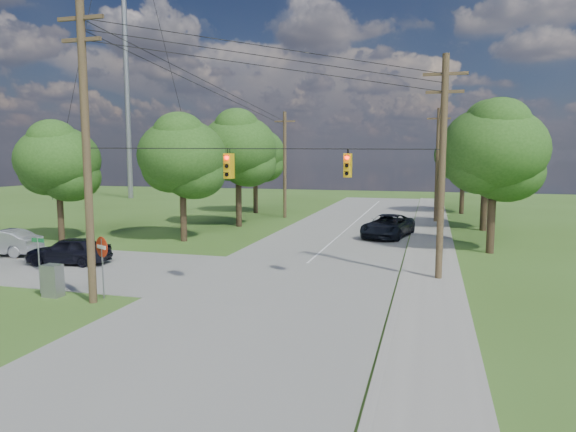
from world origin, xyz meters
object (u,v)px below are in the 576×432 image
(car_cross_silver, at_px, (0,242))
(control_cabinet, at_px, (53,281))
(car_main_north, at_px, (388,226))
(pole_sw, at_px, (86,147))
(pole_north_e, at_px, (437,165))
(car_cross_dark, at_px, (69,250))
(do_not_enter_sign, at_px, (102,254))
(pole_ne, at_px, (442,165))
(pole_north_w, at_px, (285,164))

(car_cross_silver, bearing_deg, control_cabinet, 46.60)
(car_cross_silver, distance_m, car_main_north, 25.25)
(pole_sw, height_order, pole_north_e, pole_sw)
(pole_north_e, xyz_separation_m, control_cabinet, (-15.67, -29.31, -4.44))
(car_cross_dark, xyz_separation_m, do_not_enter_sign, (5.91, -5.31, 1.10))
(pole_sw, bearing_deg, car_main_north, 63.29)
(car_main_north, height_order, do_not_enter_sign, do_not_enter_sign)
(pole_sw, bearing_deg, pole_north_e, 65.48)
(pole_ne, bearing_deg, do_not_enter_sign, -152.45)
(car_cross_dark, xyz_separation_m, car_cross_silver, (-5.63, 1.03, 0.01))
(car_cross_silver, height_order, control_cabinet, car_cross_silver)
(car_cross_dark, relative_size, car_main_north, 0.75)
(car_cross_silver, bearing_deg, pole_north_e, 124.38)
(pole_ne, bearing_deg, pole_north_w, 122.29)
(pole_sw, height_order, car_cross_dark, pole_sw)
(pole_sw, relative_size, car_cross_silver, 2.60)
(pole_north_w, distance_m, car_cross_dark, 24.69)
(pole_north_w, bearing_deg, pole_north_e, 0.00)
(pole_ne, relative_size, pole_north_e, 1.05)
(pole_north_w, xyz_separation_m, control_cabinet, (-1.77, -29.31, -4.44))
(pole_north_e, distance_m, car_main_north, 10.99)
(car_cross_dark, bearing_deg, pole_sw, 34.91)
(pole_sw, xyz_separation_m, car_cross_dark, (-5.83, 5.91, -5.45))
(pole_north_w, bearing_deg, pole_ne, -57.71)
(car_cross_dark, height_order, control_cabinet, car_cross_dark)
(pole_sw, distance_m, do_not_enter_sign, 4.38)
(pole_sw, xyz_separation_m, control_cabinet, (-2.17, 0.29, -5.54))
(pole_north_e, relative_size, car_cross_dark, 2.27)
(pole_sw, relative_size, control_cabinet, 8.75)
(pole_sw, distance_m, pole_ne, 15.51)
(car_main_north, height_order, control_cabinet, car_main_north)
(pole_sw, distance_m, car_cross_silver, 14.46)
(pole_north_e, distance_m, car_cross_dark, 30.89)
(pole_ne, xyz_separation_m, car_cross_silver, (-24.97, -0.66, -4.67))
(pole_north_e, xyz_separation_m, car_cross_dark, (-19.33, -23.69, -4.35))
(car_main_north, distance_m, do_not_enter_sign, 21.93)
(pole_north_w, bearing_deg, car_cross_dark, -102.92)
(car_cross_dark, distance_m, control_cabinet, 6.71)
(car_cross_dark, bearing_deg, control_cabinet, 23.42)
(pole_north_w, height_order, do_not_enter_sign, pole_north_w)
(pole_sw, relative_size, car_cross_dark, 2.73)
(pole_ne, distance_m, pole_north_e, 22.00)
(pole_sw, height_order, do_not_enter_sign, pole_sw)
(car_cross_dark, xyz_separation_m, car_main_north, (15.93, 14.16, 0.06))
(pole_sw, xyz_separation_m, do_not_enter_sign, (0.07, 0.60, -4.34))
(pole_sw, xyz_separation_m, car_main_north, (10.10, 20.07, -5.39))
(pole_sw, relative_size, pole_north_w, 1.20)
(pole_sw, distance_m, pole_north_w, 29.62)
(pole_ne, height_order, car_cross_dark, pole_ne)
(car_cross_silver, bearing_deg, car_cross_dark, 71.80)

